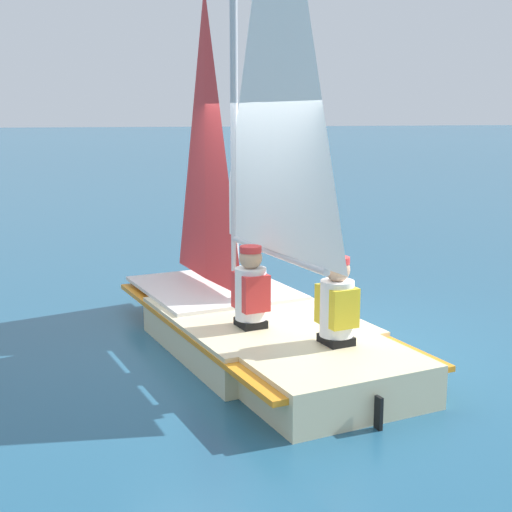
# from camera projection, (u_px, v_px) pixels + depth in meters

# --- Properties ---
(ground_plane) EXTENTS (260.00, 260.00, 0.00)m
(ground_plane) POSITION_uv_depth(u_px,v_px,m) (256.00, 349.00, 7.38)
(ground_plane) COLOR #235675
(sailboat_main) EXTENTS (2.39, 4.34, 5.14)m
(sailboat_main) POSITION_uv_depth(u_px,v_px,m) (256.00, 287.00, 7.25)
(sailboat_main) COLOR beige
(sailboat_main) RESTS_ON ground_plane
(sailor_helm) EXTENTS (0.35, 0.38, 1.16)m
(sailor_helm) POSITION_uv_depth(u_px,v_px,m) (251.00, 301.00, 6.81)
(sailor_helm) COLOR black
(sailor_helm) RESTS_ON ground_plane
(sailor_crew) EXTENTS (0.35, 0.38, 1.16)m
(sailor_crew) POSITION_uv_depth(u_px,v_px,m) (337.00, 316.00, 6.30)
(sailor_crew) COLOR black
(sailor_crew) RESTS_ON ground_plane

